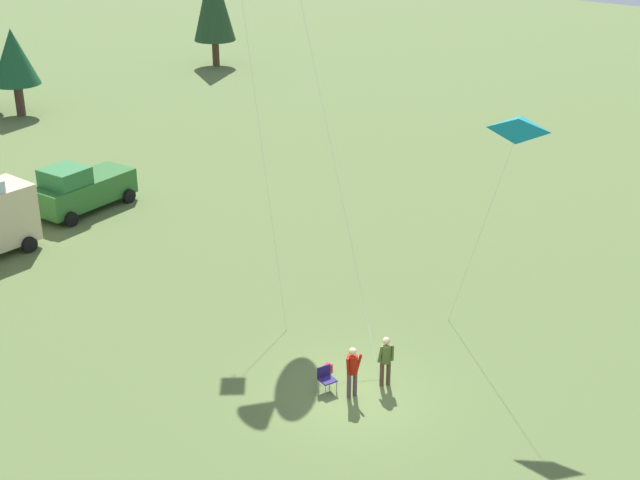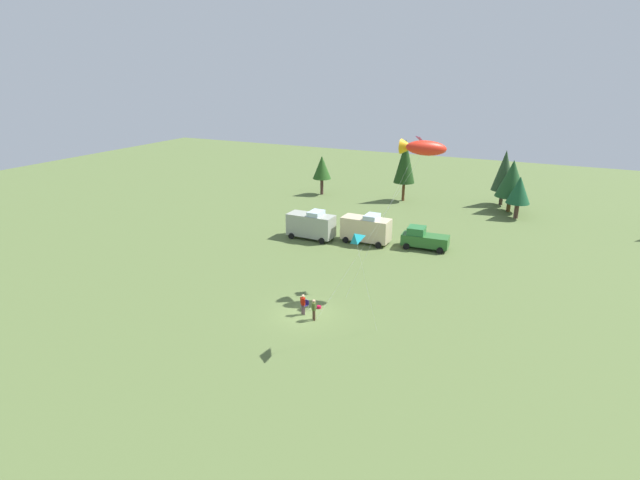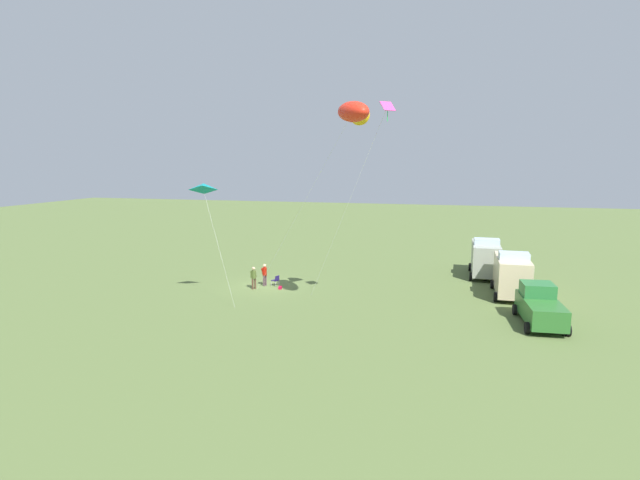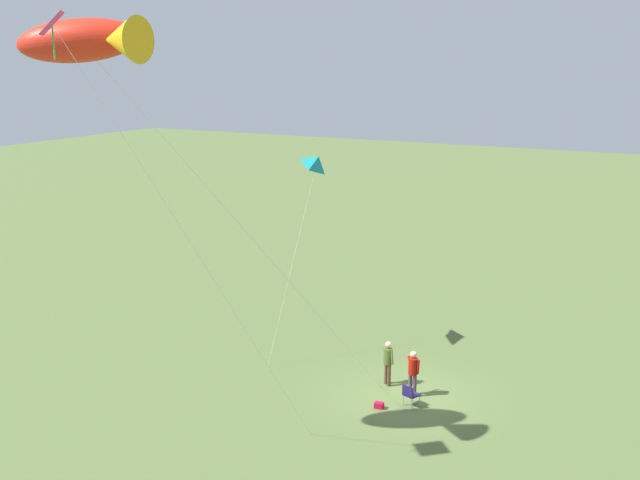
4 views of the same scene
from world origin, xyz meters
The scene contains 11 objects.
ground_plane centered at (0.00, 0.00, 0.00)m, with size 160.00×160.00×0.00m, color #546836.
person_kite_flyer centered at (0.98, -0.45, 1.02)m, with size 0.53×0.48×1.74m.
folding_chair centered at (-0.43, 0.85, 0.49)m, with size 0.61×0.61×0.82m.
person_spectator centered at (-0.19, 0.00, 1.02)m, with size 0.58×0.44×1.74m.
backpack_on_grass centered at (0.48, 1.51, 0.11)m, with size 0.32×0.22×0.22m, color #BD0F32.
van_motorhome_grey centered at (-8.08, 17.05, 1.64)m, with size 5.43×2.67×3.34m.
van_camper_beige centered at (-1.90, 18.49, 1.64)m, with size 5.43×2.67×3.34m.
truck_green_flatbed centered at (4.41, 19.41, 1.10)m, with size 5.12×2.69×2.34m.
kite_large_fish centered at (6.38, 8.30, 12.56)m, with size 7.51×10.00×13.30m.
kite_diamond_rainbow centered at (5.56, 9.88, 12.28)m, with size 4.57×6.35×13.22m.
kite_delta_teal centered at (4.95, -2.33, 8.00)m, with size 1.73×3.37×8.44m.
Camera 3 is at (35.84, 13.88, 9.72)m, focal length 28.00 mm.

